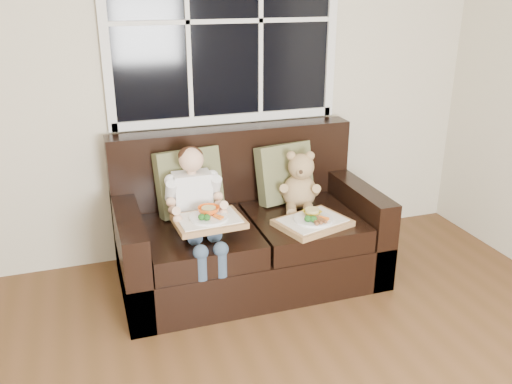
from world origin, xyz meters
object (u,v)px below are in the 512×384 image
object	(u,v)px
tray_right	(313,221)
teddy_bear	(300,185)
loveseat	(247,233)
child	(196,203)
tray_left	(209,219)

from	to	relation	value
tray_right	teddy_bear	bearing A→B (deg)	65.74
loveseat	tray_right	size ratio (longest dim) A/B	3.35
loveseat	child	bearing A→B (deg)	-162.40
tray_left	teddy_bear	bearing A→B (deg)	18.01
tray_left	loveseat	bearing A→B (deg)	37.57
loveseat	tray_left	xyz separation A→B (m)	(-0.32, -0.28, 0.27)
loveseat	tray_left	world-z (taller)	loveseat
child	tray_right	distance (m)	0.74
teddy_bear	tray_left	xyz separation A→B (m)	(-0.70, -0.28, -0.04)
child	tray_right	world-z (taller)	child
teddy_bear	tray_right	bearing A→B (deg)	-77.44
teddy_bear	tray_right	distance (m)	0.34
loveseat	teddy_bear	xyz separation A→B (m)	(0.38, -0.00, 0.31)
tray_left	tray_right	size ratio (longest dim) A/B	0.83
loveseat	child	distance (m)	0.49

